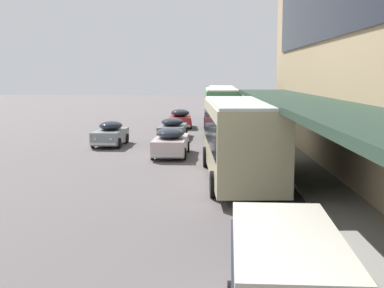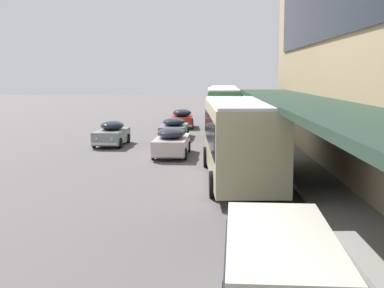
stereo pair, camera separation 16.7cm
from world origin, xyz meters
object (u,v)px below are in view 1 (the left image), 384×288
Objects in this scene: transit_bus_kerbside_front at (222,107)px; transit_bus_kerbside_rear at (239,135)px; sedan_lead_near at (173,128)px; vw_van at (285,283)px; transit_bus_kerbside_far at (221,101)px; sedan_trailing_mid at (171,142)px; sedan_far_back at (110,134)px; sedan_oncoming_rear at (180,119)px.

transit_bus_kerbside_front is 0.90× the size of transit_bus_kerbside_rear.
sedan_lead_near is at bearing 103.55° from transit_bus_kerbside_rear.
vw_van reaches higher than sedan_lead_near.
vw_van is (-0.05, -33.75, -0.87)m from transit_bus_kerbside_front.
transit_bus_kerbside_far is 2.14× the size of sedan_trailing_mid.
transit_bus_kerbside_rear is 14.11m from vw_van.
sedan_far_back reaches higher than sedan_lead_near.
transit_bus_kerbside_rear is 13.65m from sedan_far_back.
transit_bus_kerbside_front is at bearing -45.10° from sedan_oncoming_rear.
transit_bus_kerbside_far is 44.89m from vw_van.
sedan_far_back is at bearing -111.60° from transit_bus_kerbside_far.
sedan_trailing_mid is (0.41, -8.61, 0.07)m from sedan_lead_near.
transit_bus_kerbside_rear is at bearing -76.45° from sedan_lead_near.
transit_bus_kerbside_far reaches higher than sedan_lead_near.
sedan_trailing_mid is at bearing 115.59° from transit_bus_kerbside_rear.
sedan_far_back is at bearing -131.24° from sedan_lead_near.
vw_van is at bearing -90.68° from transit_bus_kerbside_rear.
sedan_lead_near is 5.66m from sedan_far_back.
vw_van is at bearing -73.94° from sedan_far_back.
sedan_lead_near is (-3.97, -15.20, -1.22)m from transit_bus_kerbside_far.
sedan_trailing_mid is at bearing 98.59° from vw_van.
sedan_trailing_mid is at bearing -98.50° from transit_bus_kerbside_far.
transit_bus_kerbside_far reaches higher than sedan_trailing_mid.
sedan_lead_near is 0.91× the size of sedan_trailing_mid.
sedan_lead_near is 0.97× the size of vw_van.
transit_bus_kerbside_rear is 16.10m from sedan_lead_near.
transit_bus_kerbside_front reaches higher than sedan_lead_near.
sedan_oncoming_rear is (-0.19, 16.11, 0.00)m from sedan_trailing_mid.
sedan_trailing_mid is 16.11m from sedan_oncoming_rear.
transit_bus_kerbside_rear is 2.42× the size of sedan_far_back.
transit_bus_kerbside_rear is at bearing -56.59° from sedan_far_back.
transit_bus_kerbside_front reaches higher than sedan_far_back.
transit_bus_kerbside_far is at bearing 89.52° from vw_van.
sedan_far_back is at bearing 106.06° from vw_van.
transit_bus_kerbside_rear reaches higher than sedan_oncoming_rear.
vw_van is at bearing -90.08° from transit_bus_kerbside_front.
sedan_oncoming_rear is at bearing 95.18° from vw_van.
sedan_oncoming_rear is 37.34m from vw_van.
transit_bus_kerbside_front is 2.18× the size of sedan_far_back.
sedan_lead_near is at bearing -91.69° from sedan_oncoming_rear.
transit_bus_kerbside_far reaches higher than sedan_oncoming_rear.
sedan_trailing_mid is 1.09× the size of sedan_oncoming_rear.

